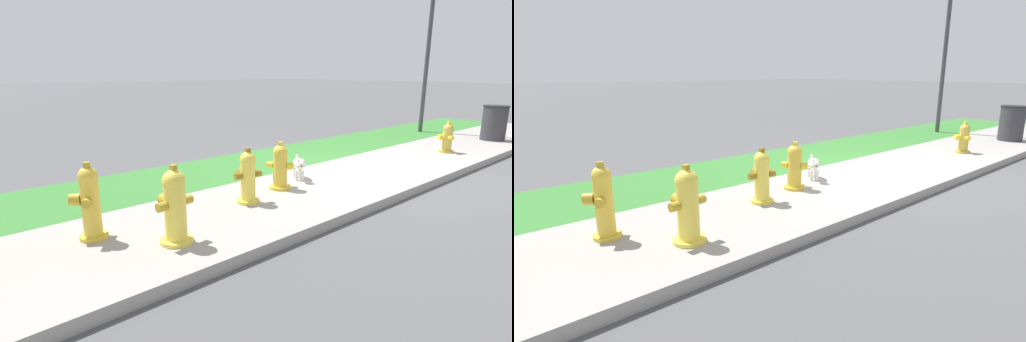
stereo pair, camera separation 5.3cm
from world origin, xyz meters
The scene contains 12 objects.
ground_plane centered at (0.00, 0.00, 0.00)m, with size 120.00×120.00×0.00m, color #515154.
sidewalk_pavement centered at (0.00, 0.00, 0.01)m, with size 18.00×1.96×0.01m, color #9E9993.
grass_verge centered at (0.00, 1.85, 0.00)m, with size 18.00×1.75×0.01m, color #387A33.
street_curb centered at (0.00, -1.06, 0.06)m, with size 18.00×0.16×0.12m, color #9E9993.
fire_hydrant_far_end centered at (-3.95, -0.33, 0.38)m, with size 0.40×0.38×0.80m.
fire_hydrant_by_grass_verge centered at (-2.62, 0.14, 0.35)m, with size 0.38×0.35×0.72m.
fire_hydrant_mid_block centered at (-1.86, 0.31, 0.33)m, with size 0.36×0.37×0.69m.
fire_hydrant_near_corner centered at (2.62, -0.13, 0.31)m, with size 0.34×0.35×0.65m.
fire_hydrant_across_street centered at (-4.53, 0.31, 0.39)m, with size 0.33×0.35×0.80m.
small_white_dog centered at (-1.28, 0.47, 0.24)m, with size 0.37×0.43×0.40m.
street_lamp centered at (5.09, 1.65, 2.90)m, with size 0.32×0.32×4.35m.
trash_bin centered at (5.01, -0.23, 0.43)m, with size 0.58×0.58×0.85m.
Camera 1 is at (-5.81, -3.59, 1.66)m, focal length 28.00 mm.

